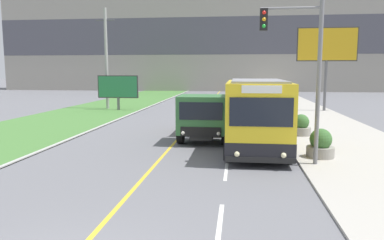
# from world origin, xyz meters

# --- Properties ---
(apartment_block_background) EXTENTS (80.00, 8.04, 18.17)m
(apartment_block_background) POSITION_xyz_m (0.00, 64.05, 9.08)
(apartment_block_background) COLOR gray
(apartment_block_background) RESTS_ON ground_plane
(city_bus) EXTENTS (2.72, 6.14, 3.20)m
(city_bus) POSITION_xyz_m (3.96, 11.13, 1.62)
(city_bus) COLOR yellow
(city_bus) RESTS_ON ground_plane
(dump_truck) EXTENTS (2.49, 6.73, 2.38)m
(dump_truck) POSITION_xyz_m (1.43, 13.96, 1.22)
(dump_truck) COLOR black
(dump_truck) RESTS_ON ground_plane
(utility_pole_far) EXTENTS (1.80, 0.28, 9.32)m
(utility_pole_far) POSITION_xyz_m (-9.12, 28.73, 4.72)
(utility_pole_far) COLOR #9E9E99
(utility_pole_far) RESTS_ON ground_plane
(traffic_light_mast) EXTENTS (2.28, 0.32, 6.26)m
(traffic_light_mast) POSITION_xyz_m (5.46, 8.99, 3.97)
(traffic_light_mast) COLOR slate
(traffic_light_mast) RESTS_ON ground_plane
(billboard_large) EXTENTS (5.12, 0.24, 7.31)m
(billboard_large) POSITION_xyz_m (10.75, 28.86, 5.59)
(billboard_large) COLOR #59595B
(billboard_large) RESTS_ON ground_plane
(billboard_small) EXTENTS (3.74, 0.24, 3.17)m
(billboard_small) POSITION_xyz_m (-7.70, 27.60, 2.08)
(billboard_small) COLOR #59595B
(billboard_small) RESTS_ON ground_plane
(planter_round_near) EXTENTS (1.11, 1.11, 1.18)m
(planter_round_near) POSITION_xyz_m (6.51, 10.17, 0.59)
(planter_round_near) COLOR gray
(planter_round_near) RESTS_ON sidewalk_right
(planter_round_second) EXTENTS (1.06, 1.06, 1.15)m
(planter_round_second) POSITION_xyz_m (6.60, 15.48, 0.58)
(planter_round_second) COLOR gray
(planter_round_second) RESTS_ON sidewalk_right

